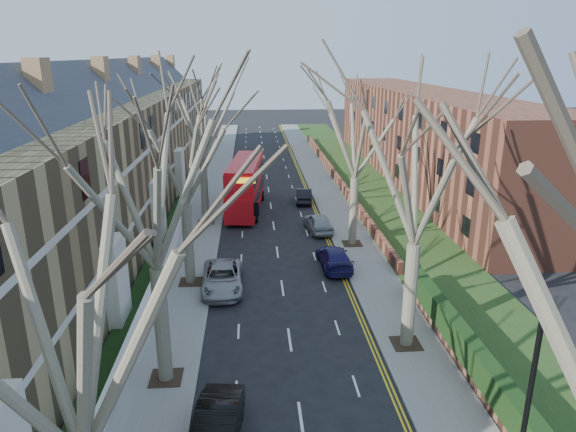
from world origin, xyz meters
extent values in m
cube|color=slate|center=(-6.00, 39.00, 0.06)|extent=(3.00, 102.00, 0.12)
cube|color=slate|center=(6.00, 39.00, 0.06)|extent=(3.00, 102.00, 0.12)
cube|color=olive|center=(-13.80, 31.00, 5.00)|extent=(9.00, 78.00, 10.00)
cube|color=#2E3038|center=(-13.80, 31.00, 11.00)|extent=(4.67, 78.00, 4.67)
cube|color=silver|center=(-9.35, 31.00, 3.50)|extent=(0.12, 78.00, 0.35)
cube|color=silver|center=(-9.35, 31.00, 7.00)|extent=(0.12, 78.00, 0.35)
cube|color=brown|center=(17.50, 43.00, 5.00)|extent=(8.00, 54.00, 10.00)
cube|color=brown|center=(7.70, 43.00, 0.57)|extent=(0.35, 54.00, 0.90)
cube|color=brown|center=(7.70, 2.00, 0.42)|extent=(0.40, 24.00, 0.60)
cube|color=black|center=(7.70, 2.00, 1.32)|extent=(0.70, 24.00, 1.20)
cube|color=white|center=(-7.65, 31.00, 0.62)|extent=(0.30, 78.00, 1.00)
cube|color=#203412|center=(10.50, 39.00, 0.15)|extent=(6.00, 102.00, 0.06)
cube|color=black|center=(5.00, -3.50, 8.12)|extent=(0.18, 0.50, 0.22)
cylinder|color=brown|center=(-5.70, 6.00, 2.75)|extent=(0.64, 0.64, 5.25)
cube|color=#2D2116|center=(-5.70, 6.00, 0.14)|extent=(1.40, 1.40, 0.05)
cylinder|color=brown|center=(-5.70, 16.00, 2.66)|extent=(0.64, 0.64, 5.07)
cube|color=#2D2116|center=(-5.70, 16.00, 0.14)|extent=(1.40, 1.40, 0.05)
cylinder|color=brown|center=(-5.70, 28.00, 2.75)|extent=(0.60, 0.60, 5.25)
cube|color=#2D2116|center=(-5.70, 28.00, 0.14)|extent=(1.40, 1.40, 0.05)
cylinder|color=brown|center=(5.70, 8.00, 2.75)|extent=(0.64, 0.64, 5.25)
cube|color=#2D2116|center=(5.70, 8.00, 0.14)|extent=(1.40, 1.40, 0.05)
cylinder|color=brown|center=(5.70, 22.00, 2.66)|extent=(0.60, 0.60, 5.07)
cube|color=#2D2116|center=(5.70, 22.00, 0.14)|extent=(1.40, 1.40, 0.05)
cube|color=red|center=(-2.32, 31.61, 1.43)|extent=(3.55, 11.00, 2.16)
cube|color=red|center=(-2.32, 31.61, 3.49)|extent=(3.49, 10.46, 1.96)
cube|color=black|center=(-2.32, 31.61, 1.87)|extent=(3.48, 10.14, 0.88)
cube|color=black|center=(-2.32, 31.61, 3.59)|extent=(3.46, 9.93, 0.88)
imported|color=black|center=(-3.22, 1.88, 0.75)|extent=(2.05, 4.69, 1.50)
imported|color=gray|center=(-3.66, 15.11, 0.73)|extent=(2.57, 5.32, 1.46)
imported|color=#1B1751|center=(3.70, 17.98, 0.69)|extent=(2.06, 4.81, 1.38)
imported|color=#94989C|center=(3.56, 25.39, 0.75)|extent=(2.25, 4.55, 1.49)
imported|color=black|center=(3.27, 34.00, 0.69)|extent=(1.82, 4.27, 1.37)
camera|label=1|loc=(-1.72, -13.76, 13.83)|focal=32.00mm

